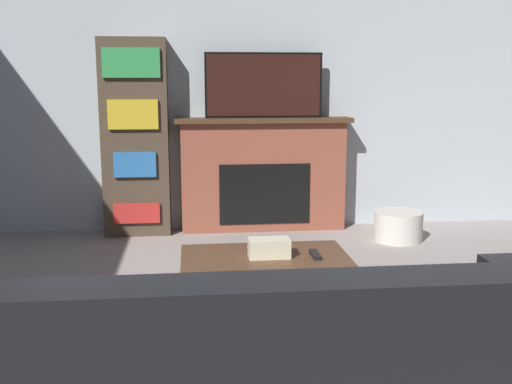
{
  "coord_description": "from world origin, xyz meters",
  "views": [
    {
      "loc": [
        -0.33,
        -0.94,
        1.35
      ],
      "look_at": [
        0.07,
        2.69,
        0.66
      ],
      "focal_mm": 42.0,
      "sensor_mm": 36.0,
      "label": 1
    }
  ],
  "objects_px": {
    "fireplace": "(263,174)",
    "tv": "(264,85)",
    "coffee_table": "(265,266)",
    "storage_basket": "(398,226)",
    "bookshelf": "(135,138)"
  },
  "relations": [
    {
      "from": "fireplace",
      "to": "storage_basket",
      "type": "xyz_separation_m",
      "value": [
        1.09,
        -0.5,
        -0.39
      ]
    },
    {
      "from": "bookshelf",
      "to": "fireplace",
      "type": "bearing_deg",
      "value": 1.19
    },
    {
      "from": "tv",
      "to": "coffee_table",
      "type": "bearing_deg",
      "value": -96.77
    },
    {
      "from": "fireplace",
      "to": "storage_basket",
      "type": "distance_m",
      "value": 1.26
    },
    {
      "from": "bookshelf",
      "to": "tv",
      "type": "bearing_deg",
      "value": 0.18
    },
    {
      "from": "coffee_table",
      "to": "fireplace",
      "type": "bearing_deg",
      "value": 83.3
    },
    {
      "from": "fireplace",
      "to": "storage_basket",
      "type": "relative_size",
      "value": 3.87
    },
    {
      "from": "fireplace",
      "to": "coffee_table",
      "type": "relative_size",
      "value": 1.74
    },
    {
      "from": "tv",
      "to": "bookshelf",
      "type": "relative_size",
      "value": 0.61
    },
    {
      "from": "fireplace",
      "to": "tv",
      "type": "relative_size",
      "value": 1.52
    },
    {
      "from": "coffee_table",
      "to": "storage_basket",
      "type": "relative_size",
      "value": 2.23
    },
    {
      "from": "coffee_table",
      "to": "storage_basket",
      "type": "xyz_separation_m",
      "value": [
        1.35,
        1.68,
        -0.23
      ]
    },
    {
      "from": "coffee_table",
      "to": "bookshelf",
      "type": "height_order",
      "value": "bookshelf"
    },
    {
      "from": "fireplace",
      "to": "tv",
      "type": "height_order",
      "value": "tv"
    },
    {
      "from": "tv",
      "to": "storage_basket",
      "type": "distance_m",
      "value": 1.67
    }
  ]
}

